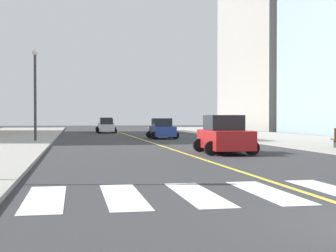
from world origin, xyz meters
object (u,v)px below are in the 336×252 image
at_px(car_blue_fourth, 162,129).
at_px(street_lamp, 35,86).
at_px(car_green_third, 106,125).
at_px(car_white_second, 106,126).
at_px(car_red_nearest, 224,135).

relative_size(car_blue_fourth, street_lamp, 0.59).
bearing_deg(street_lamp, car_green_third, 75.77).
bearing_deg(car_blue_fourth, street_lamp, 24.76).
height_order(car_green_third, street_lamp, street_lamp).
height_order(car_white_second, street_lamp, street_lamp).
height_order(car_blue_fourth, street_lamp, street_lamp).
bearing_deg(car_blue_fourth, car_green_third, -80.89).
bearing_deg(car_green_third, car_blue_fourth, -80.40).
bearing_deg(street_lamp, car_white_second, 72.83).
relative_size(car_green_third, car_blue_fourth, 1.04).
height_order(car_white_second, car_blue_fourth, car_blue_fourth).
bearing_deg(car_red_nearest, car_white_second, -81.43).
xyz_separation_m(car_red_nearest, car_blue_fourth, (-0.07, 18.33, -0.09)).
distance_m(car_white_second, car_blue_fourth, 17.04).
bearing_deg(car_red_nearest, street_lamp, -49.89).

